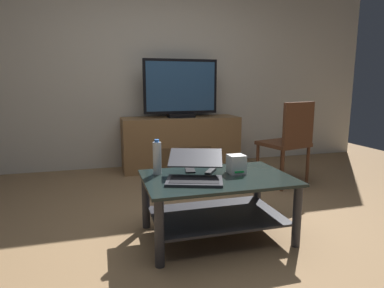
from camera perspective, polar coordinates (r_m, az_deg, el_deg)
name	(u,v)px	position (r m, az deg, el deg)	size (l,w,h in m)	color
ground_plane	(206,236)	(2.51, 2.50, -15.71)	(7.68, 7.68, 0.00)	olive
back_wall	(152,61)	(4.54, -6.94, 14.04)	(6.40, 0.12, 2.80)	beige
coffee_table	(217,196)	(2.40, 4.32, -8.92)	(1.04, 0.68, 0.45)	black
media_cabinet	(181,143)	(4.35, -1.98, 0.22)	(1.51, 0.49, 0.68)	olive
television	(181,90)	(4.26, -1.97, 9.41)	(0.96, 0.20, 0.74)	black
dining_chair	(289,139)	(3.68, 16.46, 0.82)	(0.54, 0.54, 0.92)	#59331E
laptop	(195,171)	(2.27, 0.51, -4.71)	(0.48, 0.50, 0.18)	#333338
router_box	(236,164)	(2.44, 7.67, -3.48)	(0.12, 0.12, 0.14)	white
water_bottle_near	(157,158)	(2.40, -6.06, -2.39)	(0.06, 0.06, 0.26)	silver
cell_phone	(190,170)	(2.50, -0.32, -4.55)	(0.07, 0.14, 0.01)	black
tv_remote	(211,171)	(2.45, 3.24, -4.74)	(0.04, 0.16, 0.02)	#2D2D30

